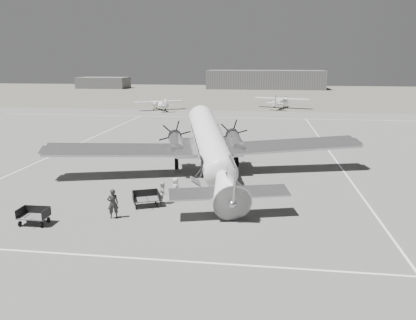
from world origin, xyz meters
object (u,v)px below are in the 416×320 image
object	(u,v)px
ground_crew	(113,203)
passenger	(176,188)
light_plane_right	(281,103)
ramp_agent	(163,193)
hangar_main	(265,80)
dc3_airliner	(211,148)
baggage_cart_far	(34,216)
shed_secondary	(103,83)
light_plane_left	(160,105)
baggage_cart_near	(146,199)

from	to	relation	value
ground_crew	passenger	size ratio (longest dim) A/B	1.23
light_plane_right	ramp_agent	xyz separation A→B (m)	(-10.68, -61.99, -0.44)
hangar_main	dc3_airliner	size ratio (longest dim) A/B	1.46
dc3_airliner	baggage_cart_far	bearing A→B (deg)	-145.90
shed_secondary	hangar_main	bearing A→B (deg)	4.76
shed_secondary	ground_crew	bearing A→B (deg)	-68.02
light_plane_left	baggage_cart_far	world-z (taller)	light_plane_left
shed_secondary	baggage_cart_far	bearing A→B (deg)	-70.10
baggage_cart_far	light_plane_left	bearing A→B (deg)	96.56
passenger	baggage_cart_far	bearing A→B (deg)	119.95
ground_crew	light_plane_right	bearing A→B (deg)	-128.92
baggage_cart_near	ground_crew	size ratio (longest dim) A/B	0.97
baggage_cart_near	ground_crew	bearing A→B (deg)	-144.23
shed_secondary	passenger	world-z (taller)	shed_secondary
shed_secondary	baggage_cart_near	size ratio (longest dim) A/B	9.42
shed_secondary	ramp_agent	bearing A→B (deg)	-66.48
shed_secondary	dc3_airliner	world-z (taller)	dc3_airliner
hangar_main	light_plane_right	distance (m)	63.83
dc3_airliner	ground_crew	distance (m)	11.06
baggage_cart_near	passenger	distance (m)	2.55
light_plane_left	light_plane_right	distance (m)	25.85
dc3_airliner	ramp_agent	bearing A→B (deg)	-127.00
light_plane_right	baggage_cart_far	distance (m)	69.09
baggage_cart_far	passenger	distance (m)	9.76
dc3_airliner	baggage_cart_near	size ratio (longest dim) A/B	15.08
light_plane_left	light_plane_right	xyz separation A→B (m)	(24.90, 6.92, 0.18)
shed_secondary	passenger	size ratio (longest dim) A/B	11.24
light_plane_right	ground_crew	xyz separation A→B (m)	(-13.25, -65.07, -0.25)
hangar_main	light_plane_left	world-z (taller)	hangar_main
dc3_airliner	passenger	xyz separation A→B (m)	(-1.96, -5.36, -1.95)
dc3_airliner	passenger	size ratio (longest dim) A/B	18.01
baggage_cart_near	shed_secondary	bearing A→B (deg)	90.47
shed_secondary	baggage_cart_far	xyz separation A→B (m)	(45.43, -125.47, -1.47)
light_plane_left	ground_crew	bearing A→B (deg)	-110.46
light_plane_left	ground_crew	size ratio (longest dim) A/B	5.18
baggage_cart_far	light_plane_right	bearing A→B (deg)	74.86
baggage_cart_near	baggage_cart_far	size ratio (longest dim) A/B	1.02
dc3_airliner	light_plane_right	size ratio (longest dim) A/B	2.41
hangar_main	shed_secondary	size ratio (longest dim) A/B	2.33
light_plane_left	baggage_cart_far	distance (m)	60.26
shed_secondary	light_plane_right	bearing A→B (deg)	-42.89
light_plane_right	ramp_agent	distance (m)	62.91
light_plane_right	passenger	xyz separation A→B (m)	(-10.03, -60.83, -0.44)
baggage_cart_far	dc3_airliner	bearing A→B (deg)	49.08
light_plane_right	hangar_main	bearing A→B (deg)	109.79
dc3_airliner	passenger	distance (m)	6.03
light_plane_left	dc3_airliner	bearing A→B (deg)	-102.67
shed_secondary	baggage_cart_far	world-z (taller)	shed_secondary
dc3_airliner	baggage_cart_near	bearing A→B (deg)	-132.35
baggage_cart_far	hangar_main	bearing A→B (deg)	83.40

